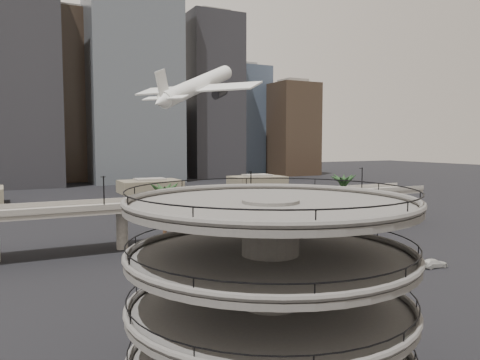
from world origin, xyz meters
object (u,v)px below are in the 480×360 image
airborne_jet (198,86)px  car_c (434,263)px  parking_ramp (270,282)px  overpass (176,207)px  car_a (311,296)px  car_b (330,277)px

airborne_jet → car_c: airborne_jet is taller
parking_ramp → overpass: parking_ramp is taller
overpass → car_a: (3.92, -40.85, -6.62)m
parking_ramp → overpass: bearing=77.6°
parking_ramp → car_c: 50.64m
car_a → car_c: 27.94m
car_b → car_c: size_ratio=0.88×
car_a → overpass: bearing=-10.7°
car_c → airborne_jet: bearing=27.1°
car_a → car_b: (7.66, 5.76, -0.01)m
airborne_jet → car_b: size_ratio=7.19×
parking_ramp → overpass: 60.46m
parking_ramp → car_a: (16.92, 18.14, -9.12)m
overpass → car_a: size_ratio=30.97×
car_b → airborne_jet: bearing=-13.4°
overpass → car_a: overpass is taller
airborne_jet → car_a: (-7.63, -57.43, -33.29)m
overpass → airborne_jet: bearing=55.2°
overpass → car_c: overpass is taller
airborne_jet → car_c: size_ratio=6.36×
overpass → car_b: overpass is taller
car_a → airborne_jet: bearing=-23.7°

